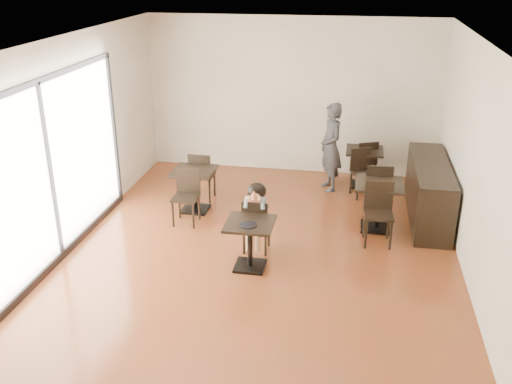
% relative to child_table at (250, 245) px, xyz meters
% --- Properties ---
extents(floor, '(6.00, 8.00, 0.01)m').
position_rel_child_table_xyz_m(floor, '(0.08, 0.26, -0.37)').
color(floor, brown).
rests_on(floor, ground).
extents(ceiling, '(6.00, 8.00, 0.01)m').
position_rel_child_table_xyz_m(ceiling, '(0.08, 0.26, 2.83)').
color(ceiling, white).
rests_on(ceiling, floor).
extents(wall_back, '(6.00, 0.01, 3.20)m').
position_rel_child_table_xyz_m(wall_back, '(0.08, 4.26, 1.23)').
color(wall_back, silver).
rests_on(wall_back, floor).
extents(wall_front, '(6.00, 0.01, 3.20)m').
position_rel_child_table_xyz_m(wall_front, '(0.08, -3.74, 1.23)').
color(wall_front, silver).
rests_on(wall_front, floor).
extents(wall_left, '(0.01, 8.00, 3.20)m').
position_rel_child_table_xyz_m(wall_left, '(-2.92, 0.26, 1.23)').
color(wall_left, silver).
rests_on(wall_left, floor).
extents(wall_right, '(0.01, 8.00, 3.20)m').
position_rel_child_table_xyz_m(wall_right, '(3.08, 0.26, 1.23)').
color(wall_right, silver).
rests_on(wall_right, floor).
extents(storefront_window, '(0.04, 4.50, 2.60)m').
position_rel_child_table_xyz_m(storefront_window, '(-2.89, -0.24, 1.03)').
color(storefront_window, white).
rests_on(storefront_window, floor).
extents(child_table, '(0.69, 0.69, 0.73)m').
position_rel_child_table_xyz_m(child_table, '(0.00, 0.00, 0.00)').
color(child_table, black).
rests_on(child_table, floor).
extents(child_chair, '(0.40, 0.40, 0.88)m').
position_rel_child_table_xyz_m(child_chair, '(0.00, 0.55, 0.07)').
color(child_chair, black).
rests_on(child_chair, floor).
extents(child, '(0.40, 0.55, 1.11)m').
position_rel_child_table_xyz_m(child, '(0.00, 0.55, 0.19)').
color(child, slate).
rests_on(child, child_chair).
extents(plate, '(0.25, 0.25, 0.01)m').
position_rel_child_table_xyz_m(plate, '(0.00, -0.10, 0.37)').
color(plate, black).
rests_on(plate, child_table).
extents(pizza_slice, '(0.26, 0.20, 0.06)m').
position_rel_child_table_xyz_m(pizza_slice, '(0.00, 0.36, 0.59)').
color(pizza_slice, tan).
rests_on(pizza_slice, child).
extents(adult_patron, '(0.63, 0.74, 1.73)m').
position_rel_child_table_xyz_m(adult_patron, '(0.96, 3.29, 0.50)').
color(adult_patron, '#37373C').
rests_on(adult_patron, floor).
extents(cafe_table_mid, '(0.83, 0.83, 0.83)m').
position_rel_child_table_xyz_m(cafe_table_mid, '(1.85, 1.65, 0.05)').
color(cafe_table_mid, black).
rests_on(cafe_table_mid, floor).
extents(cafe_table_left, '(0.74, 0.74, 0.77)m').
position_rel_child_table_xyz_m(cafe_table_left, '(-1.36, 1.84, 0.02)').
color(cafe_table_left, black).
rests_on(cafe_table_left, floor).
extents(cafe_table_back, '(0.94, 0.94, 0.75)m').
position_rel_child_table_xyz_m(cafe_table_back, '(1.61, 3.59, 0.01)').
color(cafe_table_back, black).
rests_on(cafe_table_back, floor).
extents(chair_mid_a, '(0.47, 0.47, 0.99)m').
position_rel_child_table_xyz_m(chair_mid_a, '(1.85, 2.20, 0.13)').
color(chair_mid_a, black).
rests_on(chair_mid_a, floor).
extents(chair_mid_b, '(0.47, 0.47, 0.99)m').
position_rel_child_table_xyz_m(chair_mid_b, '(1.85, 1.10, 0.13)').
color(chair_mid_b, black).
rests_on(chair_mid_b, floor).
extents(chair_left_a, '(0.42, 0.42, 0.93)m').
position_rel_child_table_xyz_m(chair_left_a, '(-1.36, 2.39, 0.10)').
color(chair_left_a, black).
rests_on(chair_left_a, floor).
extents(chair_left_b, '(0.42, 0.42, 0.93)m').
position_rel_child_table_xyz_m(chair_left_b, '(-1.36, 1.29, 0.10)').
color(chair_left_b, black).
rests_on(chair_left_b, floor).
extents(chair_back_a, '(0.53, 0.53, 0.91)m').
position_rel_child_table_xyz_m(chair_back_a, '(1.61, 3.76, 0.09)').
color(chair_back_a, black).
rests_on(chair_back_a, floor).
extents(chair_back_b, '(0.53, 0.53, 0.91)m').
position_rel_child_table_xyz_m(chair_back_b, '(1.61, 3.04, 0.09)').
color(chair_back_b, black).
rests_on(chair_back_b, floor).
extents(service_counter, '(0.60, 2.40, 1.00)m').
position_rel_child_table_xyz_m(service_counter, '(2.73, 2.26, 0.13)').
color(service_counter, black).
rests_on(service_counter, floor).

